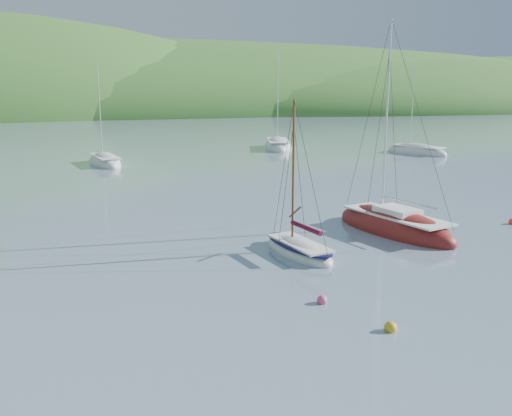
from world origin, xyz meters
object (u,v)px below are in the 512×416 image
object	(u,v)px
distant_sloop_a	(105,163)
distant_sloop_b	(278,147)
distant_sloop_d	(417,152)
daysailer_white	(299,250)
sloop_red	(394,228)

from	to	relation	value
distant_sloop_a	distant_sloop_b	world-z (taller)	distant_sloop_b
distant_sloop_b	distant_sloop_d	size ratio (longest dim) A/B	1.20
distant_sloop_a	distant_sloop_d	bearing A→B (deg)	-12.67
daysailer_white	distant_sloop_d	world-z (taller)	distant_sloop_d
sloop_red	distant_sloop_d	bearing A→B (deg)	41.27
daysailer_white	distant_sloop_a	bearing A→B (deg)	91.81
sloop_red	distant_sloop_b	size ratio (longest dim) A/B	0.93
distant_sloop_b	distant_sloop_d	distance (m)	17.49
daysailer_white	distant_sloop_b	size ratio (longest dim) A/B	0.59
distant_sloop_b	sloop_red	bearing A→B (deg)	-84.99
distant_sloop_b	distant_sloop_d	world-z (taller)	distant_sloop_b
distant_sloop_b	daysailer_white	bearing A→B (deg)	-92.74
daysailer_white	distant_sloop_d	xyz separation A→B (m)	(28.02, 34.79, -0.00)
sloop_red	distant_sloop_a	xyz separation A→B (m)	(-15.32, 33.22, -0.04)
sloop_red	distant_sloop_d	size ratio (longest dim) A/B	1.11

